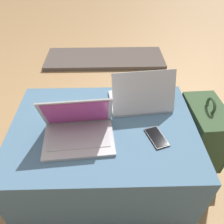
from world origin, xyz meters
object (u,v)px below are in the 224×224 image
at_px(cell_phone, 157,137).
at_px(backpack, 200,139).
at_px(laptop_far, 141,98).
at_px(laptop_near, 78,130).

relative_size(cell_phone, backpack, 0.27).
bearing_deg(laptop_far, laptop_near, 29.47).
height_order(laptop_far, backpack, laptop_far).
relative_size(laptop_near, backpack, 0.63).
height_order(laptop_near, laptop_far, laptop_far).
xyz_separation_m(laptop_far, backpack, (0.40, -0.06, -0.29)).
bearing_deg(laptop_near, backpack, 9.03).
bearing_deg(laptop_near, laptop_far, 30.77).
distance_m(laptop_far, backpack, 0.50).
height_order(laptop_far, cell_phone, laptop_far).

